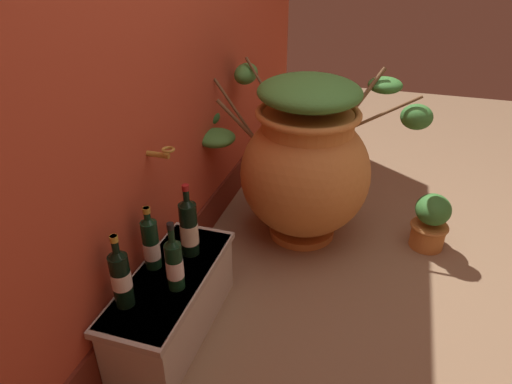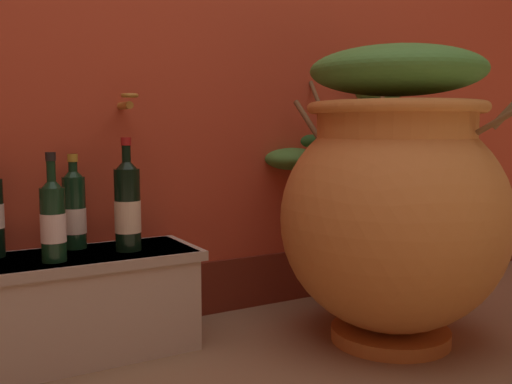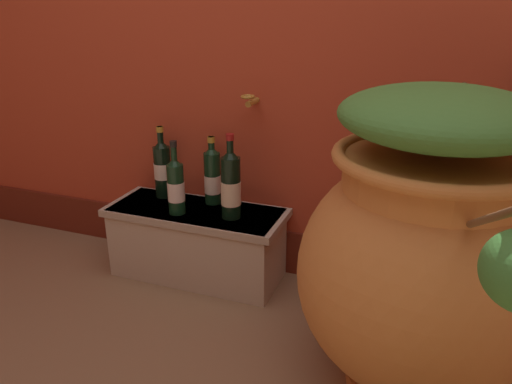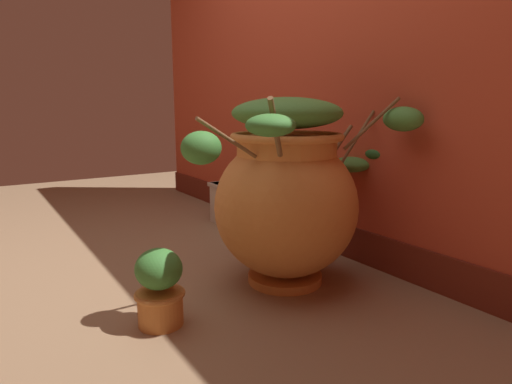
% 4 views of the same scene
% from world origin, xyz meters
% --- Properties ---
extents(ground_plane, '(7.00, 7.00, 0.00)m').
position_xyz_m(ground_plane, '(0.00, 0.00, 0.00)').
color(ground_plane, '#896B4C').
extents(back_wall, '(4.40, 0.33, 2.60)m').
position_xyz_m(back_wall, '(-0.00, 1.20, 1.29)').
color(back_wall, '#B74228').
rests_on(back_wall, ground_plane).
extents(terracotta_urn, '(0.82, 1.27, 0.94)m').
position_xyz_m(terracotta_urn, '(0.46, 0.56, 0.47)').
color(terracotta_urn, '#CC7F3D').
rests_on(terracotta_urn, ground_plane).
extents(stone_ledge, '(0.76, 0.31, 0.31)m').
position_xyz_m(stone_ledge, '(-0.47, 0.93, 0.17)').
color(stone_ledge, beige).
rests_on(stone_ledge, ground_plane).
extents(wine_bottle_left, '(0.08, 0.08, 0.35)m').
position_xyz_m(wine_bottle_left, '(-0.30, 0.92, 0.45)').
color(wine_bottle_left, black).
rests_on(wine_bottle_left, stone_ledge).
extents(wine_bottle_middle, '(0.07, 0.07, 0.30)m').
position_xyz_m(wine_bottle_middle, '(-0.43, 1.03, 0.44)').
color(wine_bottle_middle, black).
rests_on(wine_bottle_middle, stone_ledge).
extents(wine_bottle_right, '(0.08, 0.08, 0.32)m').
position_xyz_m(wine_bottle_right, '(-0.67, 1.02, 0.45)').
color(wine_bottle_right, black).
rests_on(wine_bottle_right, stone_ledge).
extents(wine_bottle_back, '(0.07, 0.07, 0.31)m').
position_xyz_m(wine_bottle_back, '(-0.52, 0.88, 0.43)').
color(wine_bottle_back, black).
rests_on(wine_bottle_back, stone_ledge).
extents(potted_shrub, '(0.21, 0.21, 0.33)m').
position_xyz_m(potted_shrub, '(0.53, -0.15, 0.17)').
color(potted_shrub, '#CC7F3D').
rests_on(potted_shrub, ground_plane).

